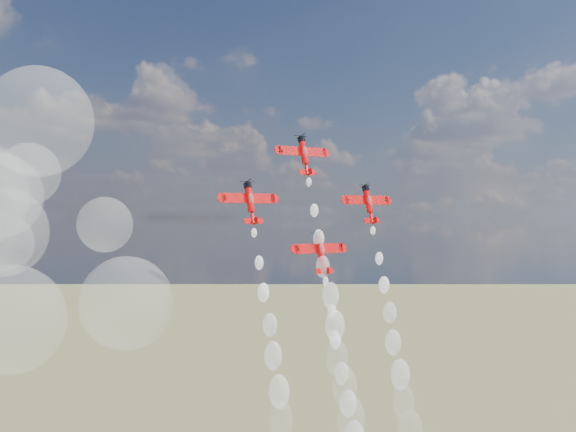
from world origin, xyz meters
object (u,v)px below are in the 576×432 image
at_px(plane_right, 368,203).
at_px(plane_slot, 321,252).
at_px(plane_lead, 304,154).
at_px(plane_left, 250,202).

distance_m(plane_right, plane_slot, 18.30).
height_order(plane_lead, plane_right, plane_lead).
xyz_separation_m(plane_lead, plane_left, (-15.00, -2.94, -10.08)).
relative_size(plane_left, plane_right, 1.00).
distance_m(plane_left, plane_right, 29.99).
distance_m(plane_lead, plane_slot, 20.99).
xyz_separation_m(plane_lead, plane_right, (15.00, -2.94, -10.08)).
relative_size(plane_lead, plane_right, 1.00).
bearing_deg(plane_lead, plane_left, -168.90).
relative_size(plane_right, plane_slot, 1.00).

